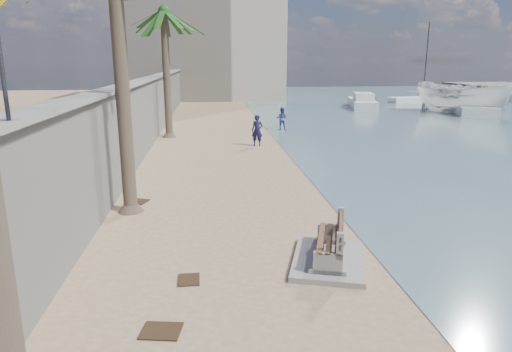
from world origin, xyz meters
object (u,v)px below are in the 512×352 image
person_a (257,128)px  yacht_far (362,104)px  palm_back (164,12)px  bench_far (329,245)px  yacht_near (466,107)px  person_b (282,117)px  sailboat_west (423,100)px  boat_cruiser (463,96)px

person_a → yacht_far: (12.57, 19.93, -0.62)m
person_a → yacht_far: size_ratio=0.25×
palm_back → yacht_far: size_ratio=1.05×
bench_far → yacht_near: bearing=55.6°
person_b → yacht_near: person_b is taller
bench_far → person_a: bearing=90.3°
palm_back → sailboat_west: bearing=39.1°
palm_back → yacht_near: palm_back is taller
palm_back → boat_cruiser: 27.16m
person_b → sailboat_west: bearing=-117.2°
bench_far → yacht_near: (20.92, 30.59, -0.08)m
palm_back → person_b: 9.92m
person_a → person_b: (2.26, 5.77, -0.12)m
person_a → sailboat_west: (21.29, 24.93, -0.67)m
boat_cruiser → yacht_near: boat_cruiser is taller
yacht_far → sailboat_west: size_ratio=0.90×
bench_far → yacht_far: yacht_far is taller
palm_back → person_a: size_ratio=4.25×
person_a → yacht_far: person_a is taller
boat_cruiser → yacht_near: size_ratio=0.37×
bench_far → palm_back: 20.36m
bench_far → boat_cruiser: bearing=55.9°
palm_back → person_b: palm_back is taller
person_a → sailboat_west: 32.79m
person_b → yacht_far: size_ratio=0.22×
person_b → palm_back: bearing=34.6°
yacht_far → bench_far: bearing=172.6°
person_a → boat_cruiser: (19.49, 13.75, 0.56)m
sailboat_west → boat_cruiser: bearing=-99.1°
person_b → yacht_near: bearing=-134.7°
person_b → bench_far: bearing=101.5°
palm_back → yacht_near: 29.50m
person_b → sailboat_west: (19.03, 19.16, -0.55)m
bench_far → palm_back: (-5.10, 18.50, 6.78)m
sailboat_west → person_b: bearing=-134.8°
palm_back → person_a: palm_back is taller
sailboat_west → yacht_far: bearing=-150.2°
palm_back → boat_cruiser: bearing=22.6°
bench_far → person_b: 20.85m
bench_far → boat_cruiser: (19.42, 28.71, 1.10)m
palm_back → person_a: 8.76m
bench_far → boat_cruiser: 34.68m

